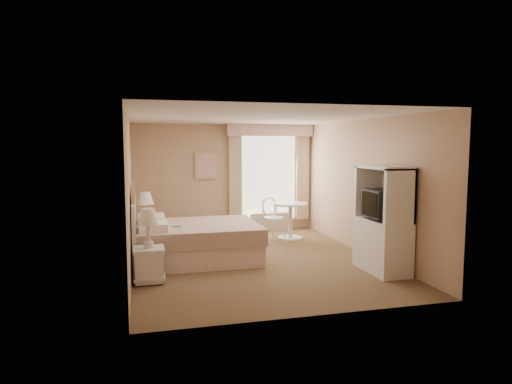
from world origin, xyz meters
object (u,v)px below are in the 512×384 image
object	(u,v)px
round_table	(290,215)
armoire	(383,228)
nightstand_near	(149,255)
nightstand_far	(146,228)
bed	(190,240)
cafe_chair	(272,215)

from	to	relation	value
round_table	armoire	xyz separation A→B (m)	(0.60, -2.81, 0.19)
nightstand_near	nightstand_far	bearing A→B (deg)	90.00
nightstand_near	nightstand_far	size ratio (longest dim) A/B	0.99
bed	armoire	xyz separation A→B (m)	(2.93, -1.46, 0.35)
nightstand_far	cafe_chair	size ratio (longest dim) A/B	1.23
cafe_chair	armoire	distance (m)	3.09
cafe_chair	armoire	size ratio (longest dim) A/B	0.52
bed	armoire	bearing A→B (deg)	-26.55
round_table	nightstand_near	bearing A→B (deg)	-140.97
round_table	bed	bearing A→B (deg)	-149.97
nightstand_far	armoire	bearing A→B (deg)	-35.41
nightstand_near	nightstand_far	xyz separation A→B (m)	(-0.00, 2.26, 0.00)
bed	cafe_chair	bearing A→B (deg)	36.90
nightstand_near	armoire	size ratio (longest dim) A/B	0.64
nightstand_near	cafe_chair	size ratio (longest dim) A/B	1.21
round_table	cafe_chair	bearing A→B (deg)	162.26
bed	round_table	xyz separation A→B (m)	(2.33, 1.35, 0.15)
nightstand_far	round_table	world-z (taller)	nightstand_far
cafe_chair	nightstand_near	bearing A→B (deg)	-160.52
nightstand_far	round_table	size ratio (longest dim) A/B	1.42
nightstand_near	round_table	world-z (taller)	nightstand_near
nightstand_far	armoire	world-z (taller)	armoire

